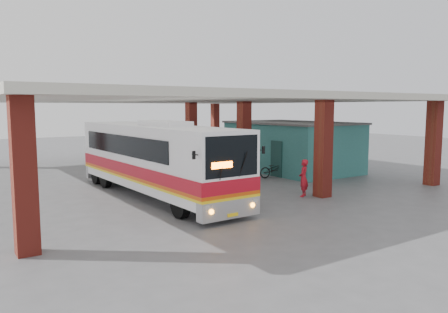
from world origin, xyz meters
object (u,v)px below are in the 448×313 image
red_chair (234,165)px  coach_bus (155,159)px  motorcycle (274,169)px  pedestrian (304,178)px

red_chair → coach_bus: bearing=-171.5°
motorcycle → pedestrian: bearing=163.0°
pedestrian → red_chair: size_ratio=2.38×
pedestrian → coach_bus: bearing=-69.0°
motorcycle → red_chair: (-0.31, 3.58, -0.17)m
coach_bus → pedestrian: coach_bus is taller
coach_bus → pedestrian: bearing=-35.5°
motorcycle → red_chair: size_ratio=2.68×
motorcycle → pedestrian: (-2.38, -4.82, 0.35)m
coach_bus → motorcycle: bearing=6.1°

